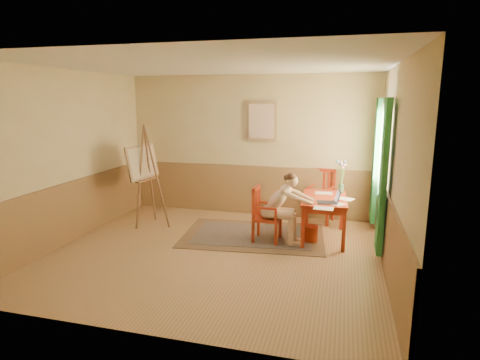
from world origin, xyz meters
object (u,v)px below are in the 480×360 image
(chair_back, at_px, (321,196))
(figure, at_px, (282,205))
(laptop, at_px, (330,200))
(chair_left, at_px, (264,214))
(table, at_px, (324,203))
(easel, at_px, (144,166))

(chair_back, distance_m, figure, 1.51)
(figure, bearing_deg, chair_back, 68.49)
(laptop, bearing_deg, chair_left, -178.58)
(laptop, bearing_deg, chair_back, 98.81)
(chair_left, bearing_deg, laptop, 1.42)
(table, bearing_deg, laptop, -72.93)
(chair_back, relative_size, easel, 0.54)
(figure, xyz_separation_m, easel, (-2.62, 0.35, 0.47))
(laptop, bearing_deg, table, 107.07)
(chair_back, distance_m, easel, 3.40)
(chair_left, bearing_deg, table, 21.67)
(table, relative_size, easel, 0.65)
(chair_left, xyz_separation_m, chair_back, (0.84, 1.37, 0.04))
(table, xyz_separation_m, chair_left, (-0.94, -0.37, -0.17))
(chair_left, distance_m, laptop, 1.09)
(figure, bearing_deg, chair_left, 174.48)
(table, distance_m, easel, 3.31)
(chair_left, relative_size, laptop, 2.42)
(table, distance_m, figure, 0.76)
(chair_left, relative_size, easel, 0.49)
(chair_left, height_order, chair_back, chair_back)
(table, xyz_separation_m, easel, (-3.27, -0.05, 0.49))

